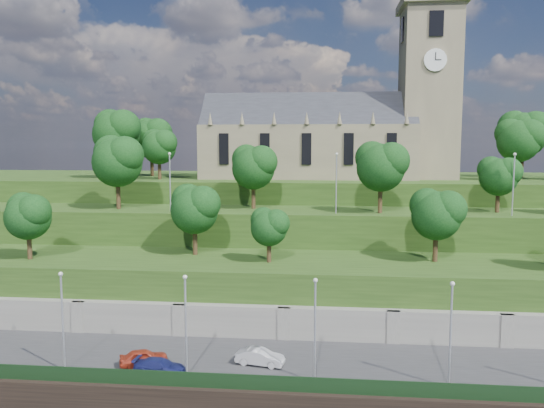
# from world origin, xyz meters

# --- Properties ---
(promenade) EXTENTS (160.00, 12.00, 2.00)m
(promenade) POSITION_xyz_m (0.00, 6.00, 1.00)
(promenade) COLOR #2D2D30
(promenade) RESTS_ON ground
(fence) EXTENTS (160.00, 0.10, 1.20)m
(fence) POSITION_xyz_m (0.00, 0.60, 2.60)
(fence) COLOR black
(fence) RESTS_ON promenade
(retaining_wall) EXTENTS (160.00, 2.10, 5.00)m
(retaining_wall) POSITION_xyz_m (0.00, 11.97, 2.50)
(retaining_wall) COLOR slate
(retaining_wall) RESTS_ON ground
(embankment_lower) EXTENTS (160.00, 12.00, 8.00)m
(embankment_lower) POSITION_xyz_m (0.00, 18.00, 4.00)
(embankment_lower) COLOR #233F15
(embankment_lower) RESTS_ON ground
(embankment_upper) EXTENTS (160.00, 10.00, 12.00)m
(embankment_upper) POSITION_xyz_m (0.00, 29.00, 6.00)
(embankment_upper) COLOR #233F15
(embankment_upper) RESTS_ON ground
(hilltop) EXTENTS (160.00, 32.00, 15.00)m
(hilltop) POSITION_xyz_m (0.00, 50.00, 7.50)
(hilltop) COLOR #233F15
(hilltop) RESTS_ON ground
(church) EXTENTS (38.60, 12.35, 27.60)m
(church) POSITION_xyz_m (0.79, 45.98, 22.52)
(church) COLOR #6F644D
(church) RESTS_ON hilltop
(trees_lower) EXTENTS (68.50, 8.99, 7.82)m
(trees_lower) POSITION_xyz_m (2.11, 18.38, 12.95)
(trees_lower) COLOR #342314
(trees_lower) RESTS_ON embankment_lower
(trees_upper) EXTENTS (62.59, 8.59, 9.32)m
(trees_upper) POSITION_xyz_m (-2.32, 28.13, 17.66)
(trees_upper) COLOR #342314
(trees_upper) RESTS_ON embankment_upper
(trees_hilltop) EXTENTS (74.61, 15.98, 10.54)m
(trees_hilltop) POSITION_xyz_m (-0.34, 45.01, 21.52)
(trees_hilltop) COLOR #342314
(trees_hilltop) RESTS_ON hilltop
(lamp_posts_promenade) EXTENTS (60.36, 0.36, 8.12)m
(lamp_posts_promenade) POSITION_xyz_m (-2.00, 2.50, 6.67)
(lamp_posts_promenade) COLOR #B2B2B7
(lamp_posts_promenade) RESTS_ON promenade
(lamp_posts_upper) EXTENTS (40.36, 0.36, 7.18)m
(lamp_posts_upper) POSITION_xyz_m (0.00, 26.00, 16.18)
(lamp_posts_upper) COLOR #B2B2B7
(lamp_posts_upper) RESTS_ON embankment_upper
(car_left) EXTENTS (4.18, 2.97, 1.32)m
(car_left) POSITION_xyz_m (-16.07, 4.21, 2.66)
(car_left) COLOR #A02F1A
(car_left) RESTS_ON promenade
(car_middle) EXTENTS (4.19, 2.07, 1.32)m
(car_middle) POSITION_xyz_m (-6.54, 5.22, 2.66)
(car_middle) COLOR #A3A2A7
(car_middle) RESTS_ON promenade
(car_right) EXTENTS (4.34, 2.09, 1.22)m
(car_right) POSITION_xyz_m (-14.20, 2.67, 2.61)
(car_right) COLOR navy
(car_right) RESTS_ON promenade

